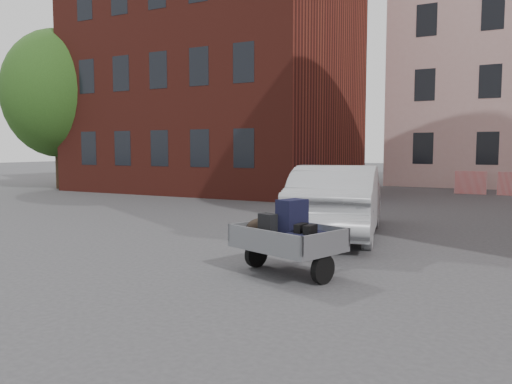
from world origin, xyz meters
The scene contains 7 objects.
ground centered at (0.00, 0.00, 0.00)m, with size 120.00×120.00×0.00m, color #38383A.
building_brick centered at (-9.00, 13.00, 7.00)m, with size 12.00×10.00×14.00m, color #591E16.
far_building centered at (-20.00, 22.00, 4.00)m, with size 6.00×6.00×8.00m, color maroon.
tree centered at (-16.00, 9.00, 5.17)m, with size 5.28×5.28×8.30m.
trailer centered at (0.99, -1.57, 0.61)m, with size 1.88×1.98×1.20m.
dumpster centered at (-2.38, 9.88, 0.62)m, with size 3.11×1.86×1.24m.
silver_car centered at (0.59, 2.30, 0.81)m, with size 1.71×4.91×1.62m, color #A4A7AC.
Camera 1 is at (4.10, -8.67, 1.99)m, focal length 35.00 mm.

